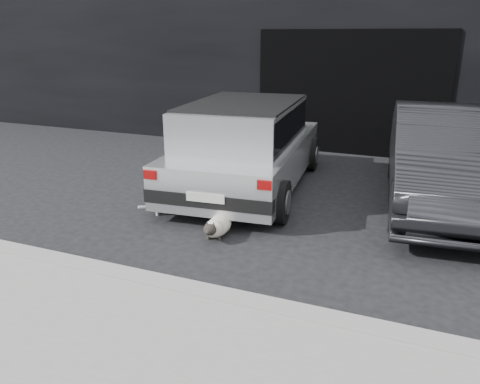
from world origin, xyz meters
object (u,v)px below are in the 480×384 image
at_px(second_car, 446,158).
at_px(cat_white, 170,202).
at_px(silver_hatchback, 246,142).
at_px(cat_siamese, 217,227).

height_order(second_car, cat_white, second_car).
xyz_separation_m(silver_hatchback, second_car, (3.07, 0.41, -0.07)).
bearing_deg(cat_white, silver_hatchback, 125.00).
height_order(silver_hatchback, second_car, silver_hatchback).
xyz_separation_m(silver_hatchback, cat_white, (-0.61, -1.50, -0.63)).
bearing_deg(second_car, silver_hatchback, -177.80).
distance_m(silver_hatchback, cat_white, 1.73).
relative_size(cat_siamese, cat_white, 1.33).
distance_m(silver_hatchback, cat_siamese, 2.14).
distance_m(cat_siamese, cat_white, 1.11).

